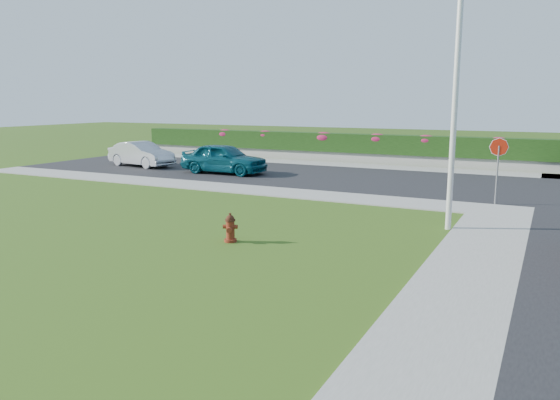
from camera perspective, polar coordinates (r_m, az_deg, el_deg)
The scene contains 19 objects.
ground at distance 13.79m, azimuth -12.18°, elevation -5.23°, with size 120.00×120.00×0.00m, color black.
street_far at distance 27.99m, azimuth -2.24°, elevation 2.92°, with size 26.00×8.00×0.04m, color black.
sidewalk_right at distance 9.17m, azimuth 16.02°, elevation -13.41°, with size 2.00×20.00×0.04m, color gray.
sidewalk_far at distance 24.36m, azimuth -10.00°, elevation 1.64°, with size 24.00×2.00×0.04m, color gray.
curb_corner at distance 19.69m, azimuth 22.06°, elevation -1.03°, with size 2.00×2.00×0.04m, color gray.
sidewalk_beyond at distance 30.99m, azimuth 8.79°, elevation 3.53°, with size 34.00×2.00×0.04m, color gray.
retaining_wall at distance 32.38m, azimuth 9.62°, elevation 4.29°, with size 34.00×0.40×0.60m, color gray.
hedge at distance 32.40m, azimuth 9.72°, elevation 5.80°, with size 32.00×0.90×1.10m, color black.
fire_hydrant at distance 14.31m, azimuth -5.22°, elevation -2.96°, with size 0.40×0.38×0.77m.
sedan_teal at distance 27.49m, azimuth -5.88°, elevation 4.35°, with size 1.77×4.41×1.50m, color #0B4958.
sedan_silver at distance 31.25m, azimuth -14.29°, elevation 4.67°, with size 1.43×4.11×1.35m, color #B1B3B9.
utility_pole at distance 16.04m, azimuth 17.73°, elevation 8.16°, with size 0.16×0.16×6.34m, color silver.
stop_sign at distance 20.49m, azimuth 21.86°, elevation 4.31°, with size 0.64×0.17×2.38m.
flower_clump_a at distance 36.53m, azimuth -5.75°, elevation 6.89°, with size 1.21×0.78×0.61m, color #BF2066.
flower_clump_b at distance 35.01m, azimuth -1.56°, elevation 6.81°, with size 1.14×0.73×0.57m, color #BF2066.
flower_clump_c at distance 33.30m, azimuth 4.63°, elevation 6.54°, with size 1.30×0.83×0.65m, color #BF2066.
flower_clump_d at distance 32.21m, azimuth 10.12°, elevation 6.32°, with size 1.22×0.78×0.61m, color #BF2066.
flower_clump_e at distance 31.53m, azimuth 15.01°, elevation 6.05°, with size 1.17×0.76×0.59m, color #BF2066.
flower_clump_f at distance 30.99m, azimuth 21.89°, elevation 5.64°, with size 1.04×0.67×0.52m, color #BF2066.
Camera 1 is at (8.41, -10.30, 3.66)m, focal length 35.00 mm.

